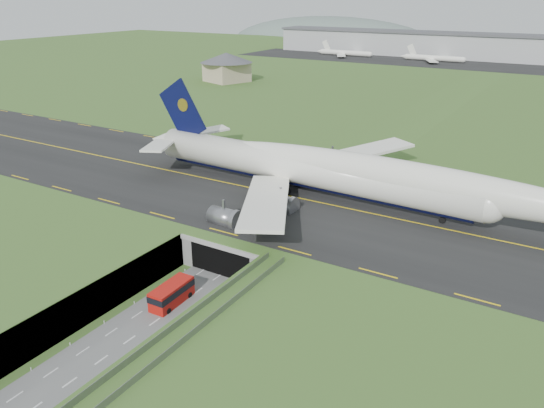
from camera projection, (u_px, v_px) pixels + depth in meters
The scene contains 10 objects.
ground at pixel (190, 298), 83.10m from camera, with size 900.00×900.00×0.00m, color #3D5D25.
airfield_deck at pixel (189, 281), 81.99m from camera, with size 800.00×800.00×6.00m, color gray.
trench_road at pixel (157, 321), 77.10m from camera, with size 12.00×75.00×0.20m, color slate.
taxiway at pixel (293, 197), 107.07m from camera, with size 800.00×44.00×0.18m, color black.
tunnel_portal at pixel (248, 239), 95.15m from camera, with size 17.00×22.30×6.00m.
guideway at pixel (156, 361), 60.65m from camera, with size 3.00×53.00×7.05m.
jumbo_jet at pixel (337, 173), 103.47m from camera, with size 102.98×64.69×21.41m.
shuttle_tram at pixel (172, 294), 80.88m from camera, with size 3.27×7.94×3.19m.
service_building at pixel (227, 65), 243.58m from camera, with size 30.52×30.52×13.10m.
cargo_terminal at pixel (509, 48), 316.00m from camera, with size 320.00×67.00×15.60m.
Camera 1 is at (48.09, -54.72, 44.51)m, focal length 35.00 mm.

